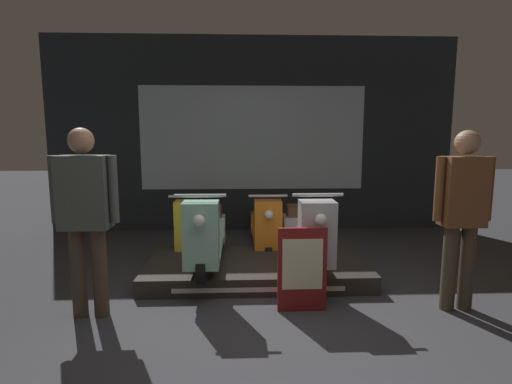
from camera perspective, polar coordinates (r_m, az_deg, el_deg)
ground_plane at (r=3.40m, az=1.68°, el=-20.18°), size 30.00×30.00×0.00m
shop_wall_back at (r=6.73m, az=-0.49°, el=8.11°), size 6.73×0.09×3.20m
display_platform at (r=4.66m, az=0.05°, el=-10.83°), size 2.47×1.24×0.19m
scooter_display_left at (r=4.48m, az=-7.07°, el=-6.09°), size 0.48×1.75×0.88m
scooter_display_right at (r=4.53m, az=7.18°, el=-5.94°), size 0.48×1.75×0.88m
scooter_backrow_0 at (r=5.68m, az=-8.73°, el=-5.00°), size 0.48×1.75×0.88m
scooter_backrow_1 at (r=5.66m, az=1.26°, el=-4.97°), size 0.48×1.75×0.88m
person_left_browsing at (r=3.76m, az=-23.22°, el=-2.11°), size 0.58×0.23×1.67m
person_right_browsing at (r=4.05m, az=27.40°, el=-2.14°), size 0.53×0.22×1.66m
price_sign_board at (r=3.73m, az=6.60°, el=-10.93°), size 0.45×0.04×0.79m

